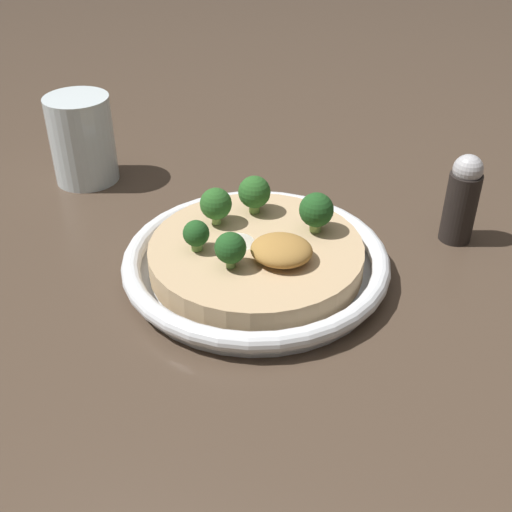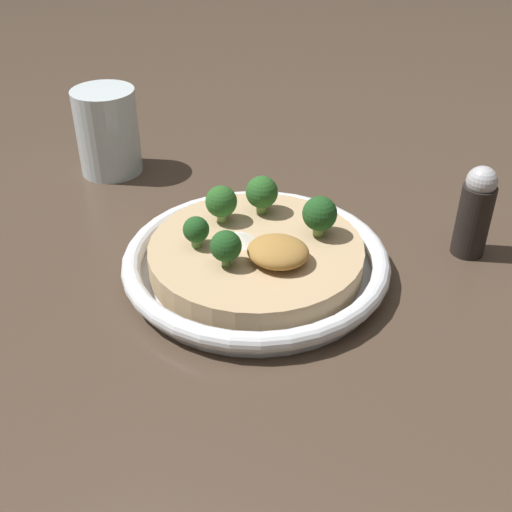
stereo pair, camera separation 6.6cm
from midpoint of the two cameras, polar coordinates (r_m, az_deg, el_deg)
ground_plane at (r=0.67m, az=2.81°, el=-1.68°), size 6.00×6.00×0.00m
risotto_bowl at (r=0.66m, az=2.85°, el=-0.44°), size 0.28×0.28×0.04m
cheese_sprinkle at (r=0.66m, az=1.18°, el=1.54°), size 0.04×0.04×0.01m
crispy_onion_garnish at (r=0.62m, az=5.01°, el=0.29°), size 0.06×0.06×0.02m
broccoli_front_right at (r=0.70m, az=3.24°, el=5.55°), size 0.04×0.04×0.04m
broccoli_back_right at (r=0.64m, az=-2.42°, el=2.20°), size 0.03×0.03×0.03m
broccoli_back at (r=0.61m, az=0.39°, el=0.74°), size 0.03×0.03×0.04m
broccoli_right at (r=0.68m, az=-0.34°, el=4.74°), size 0.03×0.03×0.04m
broccoli_left at (r=0.66m, az=8.54°, el=3.59°), size 0.04×0.04×0.04m
drinking_glass at (r=0.87m, az=-10.93°, el=10.75°), size 0.08×0.08×0.11m
pepper_shaker at (r=0.73m, az=21.41°, el=3.65°), size 0.04×0.04×0.10m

